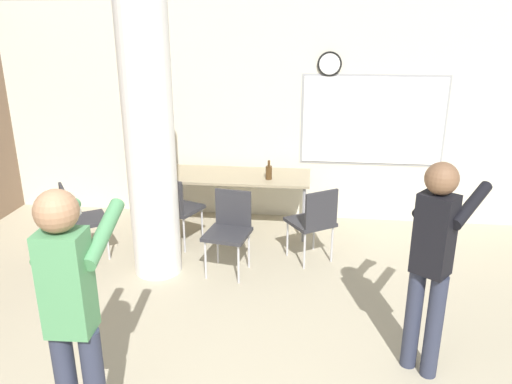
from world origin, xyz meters
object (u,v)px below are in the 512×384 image
Objects in this scene: bottle_on_table at (269,172)px; chair_table_right at (314,219)px; chair_table_left at (176,206)px; folding_table at (239,178)px; chair_near_pillar at (79,216)px; person_playing_side at (434,254)px; chair_table_front at (229,226)px; person_playing_front at (72,306)px.

bottle_on_table is 0.95m from chair_table_right.
bottle_on_table is 0.27× the size of chair_table_left.
folding_table is 0.91m from chair_table_left.
bottle_on_table is 0.27× the size of chair_near_pillar.
chair_table_right reaches higher than folding_table.
chair_table_left is (-1.04, -0.47, -0.31)m from bottle_on_table.
folding_table is 1.06× the size of person_playing_side.
chair_table_right and chair_table_left have the same top height.
chair_near_pillar is (-1.71, 0.09, 0.00)m from chair_table_front.
chair_table_front and chair_near_pillar have the same top height.
chair_table_front is 0.89m from chair_table_left.
chair_near_pillar and chair_table_left have the same top height.
chair_table_left is at bearing 94.33° from person_playing_front.
chair_table_front is 1.00× the size of chair_table_left.
chair_table_right is at bearing -41.13° from folding_table.
chair_table_front is at bearing -107.90° from bottle_on_table.
chair_table_left is at bearing 171.94° from chair_table_right.
bottle_on_table reaches higher than chair_table_left.
bottle_on_table is at bearing 76.61° from person_playing_front.
chair_near_pillar is 2.60m from chair_table_right.
person_playing_side reaches higher than folding_table.
chair_table_front is at bearing -3.12° from chair_near_pillar.
folding_table is at bearing 161.11° from bottle_on_table.
chair_table_right is at bearing 18.97° from chair_table_front.
chair_table_left is (0.99, 0.44, 0.00)m from chair_near_pillar.
chair_near_pillar reaches higher than folding_table.
person_playing_front is 1.04× the size of person_playing_side.
person_playing_front reaches higher than chair_table_front.
person_playing_side reaches higher than chair_table_left.
person_playing_front reaches higher than chair_near_pillar.
person_playing_side reaches higher than chair_near_pillar.
chair_table_left is at bearing -137.27° from folding_table.
chair_table_left reaches higher than folding_table.
chair_table_front is 0.50× the size of person_playing_front.
folding_table is 7.54× the size of bottle_on_table.
person_playing_front is (1.22, -2.53, 0.51)m from chair_near_pillar.
chair_table_front and chair_table_right have the same top height.
chair_table_front reaches higher than folding_table.
chair_table_front is 1.71m from chair_near_pillar.
chair_table_left is 3.17m from person_playing_side.
person_playing_side is (1.41, -2.42, 0.17)m from bottle_on_table.
bottle_on_table is at bearing 24.25° from chair_table_left.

